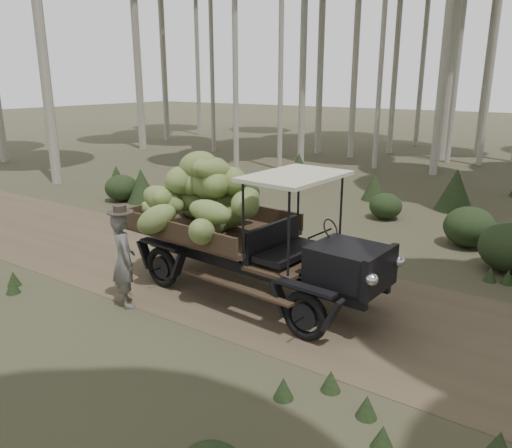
{
  "coord_description": "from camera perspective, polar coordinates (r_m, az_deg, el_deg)",
  "views": [
    {
      "loc": [
        6.5,
        -7.55,
        3.98
      ],
      "look_at": [
        1.56,
        -0.28,
        1.41
      ],
      "focal_mm": 35.0,
      "sensor_mm": 36.0,
      "label": 1
    }
  ],
  "objects": [
    {
      "name": "ground",
      "position": [
        10.73,
        -6.09,
        -5.55
      ],
      "size": [
        120.0,
        120.0,
        0.0
      ],
      "primitive_type": "plane",
      "color": "#473D2B",
      "rests_on": "ground"
    },
    {
      "name": "undergrowth",
      "position": [
        12.55,
        -3.81,
        0.21
      ],
      "size": [
        22.78,
        19.22,
        1.31
      ],
      "color": "#233319",
      "rests_on": "ground"
    },
    {
      "name": "banana_truck",
      "position": [
        9.56,
        -3.88,
        1.73
      ],
      "size": [
        5.58,
        2.87,
        2.71
      ],
      "rotation": [
        0.0,
        0.0,
        -0.08
      ],
      "color": "black",
      "rests_on": "ground"
    },
    {
      "name": "farmer",
      "position": [
        9.21,
        -14.88,
        -3.87
      ],
      "size": [
        0.75,
        0.67,
        1.87
      ],
      "rotation": [
        0.0,
        0.0,
        2.63
      ],
      "color": "#55524D",
      "rests_on": "ground"
    },
    {
      "name": "dirt_track",
      "position": [
        10.72,
        -6.09,
        -5.53
      ],
      "size": [
        70.0,
        4.0,
        0.01
      ],
      "primitive_type": "cube",
      "color": "brown",
      "rests_on": "ground"
    }
  ]
}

